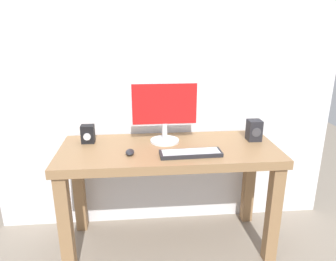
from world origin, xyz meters
TOP-DOWN VIEW (x-y plane):
  - ground_plane at (0.00, 0.00)m, footprint 6.00×6.00m
  - wall_back at (0.00, 0.34)m, footprint 2.65×0.04m
  - desk at (0.00, 0.00)m, footprint 1.48×0.61m
  - monitor at (-0.02, 0.12)m, footprint 0.47×0.20m
  - keyboard_primary at (0.12, -0.15)m, footprint 0.40×0.14m
  - mouse at (-0.26, -0.10)m, footprint 0.06×0.10m
  - speaker_right at (0.62, 0.09)m, footprint 0.09×0.10m
  - audio_controller at (-0.56, 0.14)m, footprint 0.09×0.08m

SIDE VIEW (x-z plane):
  - ground_plane at x=0.00m, z-range 0.00..0.00m
  - desk at x=0.00m, z-range 0.26..1.03m
  - keyboard_primary at x=0.12m, z-range 0.77..0.80m
  - mouse at x=-0.26m, z-range 0.77..0.80m
  - audio_controller at x=-0.56m, z-range 0.77..0.90m
  - speaker_right at x=0.62m, z-range 0.77..0.92m
  - monitor at x=-0.02m, z-range 0.79..1.22m
  - wall_back at x=0.00m, z-range 0.00..3.00m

